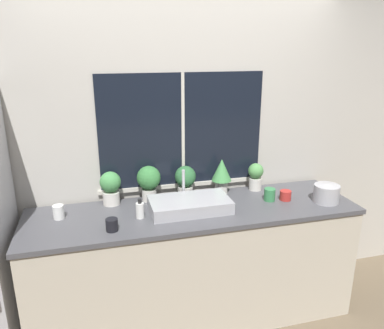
# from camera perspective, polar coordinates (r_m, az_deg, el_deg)

# --- Properties ---
(wall_back) EXTENTS (8.00, 0.09, 2.70)m
(wall_back) POSITION_cam_1_polar(r_m,az_deg,el_deg) (3.02, -1.55, 3.41)
(wall_back) COLOR #BCB7AD
(wall_back) RESTS_ON ground_plane
(wall_right) EXTENTS (0.06, 7.00, 2.70)m
(wall_right) POSITION_cam_1_polar(r_m,az_deg,el_deg) (4.73, 24.02, 7.09)
(wall_right) COLOR #BCB7AD
(wall_right) RESTS_ON ground_plane
(counter) EXTENTS (2.46, 0.67, 0.93)m
(counter) POSITION_cam_1_polar(r_m,az_deg,el_deg) (3.02, 0.38, -14.90)
(counter) COLOR beige
(counter) RESTS_ON ground_plane
(sink) EXTENTS (0.58, 0.38, 0.25)m
(sink) POSITION_cam_1_polar(r_m,az_deg,el_deg) (2.76, -0.36, -6.11)
(sink) COLOR #ADADB2
(sink) RESTS_ON counter
(potted_plant_far_left) EXTENTS (0.16, 0.16, 0.26)m
(potted_plant_far_left) POSITION_cam_1_polar(r_m,az_deg,el_deg) (2.90, -12.30, -3.31)
(potted_plant_far_left) COLOR silver
(potted_plant_far_left) RESTS_ON counter
(potted_plant_left) EXTENTS (0.18, 0.18, 0.28)m
(potted_plant_left) POSITION_cam_1_polar(r_m,az_deg,el_deg) (2.91, -6.60, -2.44)
(potted_plant_left) COLOR silver
(potted_plant_left) RESTS_ON counter
(potted_plant_center) EXTENTS (0.17, 0.17, 0.26)m
(potted_plant_center) POSITION_cam_1_polar(r_m,az_deg,el_deg) (2.97, -1.02, -2.33)
(potted_plant_center) COLOR silver
(potted_plant_center) RESTS_ON counter
(potted_plant_right) EXTENTS (0.16, 0.16, 0.29)m
(potted_plant_right) POSITION_cam_1_polar(r_m,az_deg,el_deg) (3.04, 4.53, -1.32)
(potted_plant_right) COLOR silver
(potted_plant_right) RESTS_ON counter
(potted_plant_far_right) EXTENTS (0.13, 0.13, 0.23)m
(potted_plant_far_right) POSITION_cam_1_polar(r_m,az_deg,el_deg) (3.17, 9.67, -1.66)
(potted_plant_far_right) COLOR silver
(potted_plant_far_right) RESTS_ON counter
(soap_bottle) EXTENTS (0.06, 0.06, 0.14)m
(soap_bottle) POSITION_cam_1_polar(r_m,az_deg,el_deg) (2.67, -7.92, -6.89)
(soap_bottle) COLOR white
(soap_bottle) RESTS_ON counter
(mug_white) EXTENTS (0.08, 0.08, 0.10)m
(mug_white) POSITION_cam_1_polar(r_m,az_deg,el_deg) (2.80, -19.67, -6.83)
(mug_white) COLOR white
(mug_white) RESTS_ON counter
(mug_green) EXTENTS (0.09, 0.09, 0.10)m
(mug_green) POSITION_cam_1_polar(r_m,az_deg,el_deg) (2.99, 11.74, -4.51)
(mug_green) COLOR #38844C
(mug_green) RESTS_ON counter
(mug_black) EXTENTS (0.08, 0.08, 0.08)m
(mug_black) POSITION_cam_1_polar(r_m,az_deg,el_deg) (2.53, -12.12, -8.97)
(mug_black) COLOR black
(mug_black) RESTS_ON counter
(mug_red) EXTENTS (0.09, 0.09, 0.08)m
(mug_red) POSITION_cam_1_polar(r_m,az_deg,el_deg) (3.03, 14.05, -4.58)
(mug_red) COLOR #B72D28
(mug_red) RESTS_ON counter
(kettle) EXTENTS (0.19, 0.19, 0.15)m
(kettle) POSITION_cam_1_polar(r_m,az_deg,el_deg) (3.08, 19.81, -4.09)
(kettle) COLOR #B2B2B7
(kettle) RESTS_ON counter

